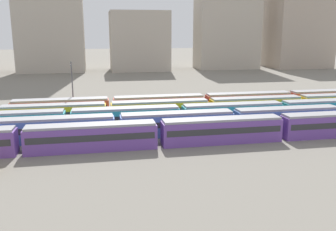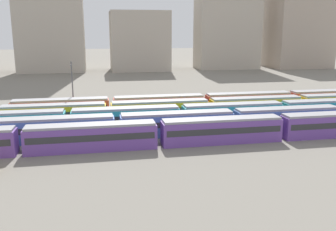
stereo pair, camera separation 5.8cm
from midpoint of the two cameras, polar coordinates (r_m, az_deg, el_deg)
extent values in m
plane|color=slate|center=(63.08, -16.99, -2.53)|extent=(600.00, 600.00, 0.00)
cube|color=#6B429E|center=(52.22, -11.74, -3.47)|extent=(18.00, 3.00, 3.40)
cube|color=#2D2D33|center=(52.10, -11.76, -3.03)|extent=(17.20, 3.06, 0.90)
cube|color=#939399|center=(51.73, -11.83, -1.47)|extent=(17.60, 2.70, 0.35)
cube|color=#6B429E|center=(55.15, 8.30, -2.45)|extent=(18.00, 3.00, 3.40)
cube|color=#2D2D33|center=(55.04, 8.31, -2.04)|extent=(17.20, 3.06, 0.90)
cube|color=#939399|center=(54.69, 8.36, -0.55)|extent=(17.60, 2.70, 0.35)
cube|color=#6B429E|center=(63.80, 24.56, -1.40)|extent=(18.00, 3.00, 3.40)
cube|color=#2D2D33|center=(63.71, 24.59, -1.04)|extent=(17.20, 3.06, 0.90)
cube|color=#4C70BC|center=(57.62, -17.31, -2.24)|extent=(18.00, 3.00, 3.40)
cube|color=#2D2D33|center=(57.51, -17.33, -1.85)|extent=(17.20, 3.06, 0.90)
cube|color=#939399|center=(57.17, -17.43, -0.43)|extent=(17.60, 2.70, 0.35)
cube|color=#4C70BC|center=(58.49, 1.40, -1.42)|extent=(18.00, 3.00, 3.40)
cube|color=#2D2D33|center=(58.39, 1.41, -1.04)|extent=(17.20, 3.06, 0.90)
cube|color=#939399|center=(58.06, 1.41, 0.37)|extent=(17.60, 2.70, 0.35)
cube|color=#4C70BC|center=(65.10, 17.88, -0.57)|extent=(18.00, 3.00, 3.40)
cube|color=#2D2D33|center=(65.01, 17.91, -0.22)|extent=(17.20, 3.06, 0.90)
cube|color=#939399|center=(64.70, 18.00, 1.04)|extent=(17.60, 2.70, 0.35)
cube|color=teal|center=(63.91, -23.67, -1.29)|extent=(18.00, 3.00, 3.40)
cube|color=#2D2D33|center=(63.82, -23.70, -0.93)|extent=(17.20, 3.06, 0.90)
cube|color=#939399|center=(63.52, -23.82, 0.35)|extent=(17.60, 2.70, 0.35)
cube|color=teal|center=(62.42, -6.53, -0.58)|extent=(18.00, 3.00, 3.40)
cube|color=#2D2D33|center=(62.33, -6.54, -0.22)|extent=(17.20, 3.06, 0.90)
cube|color=#939399|center=(62.01, -6.57, 1.10)|extent=(17.60, 2.70, 0.35)
cube|color=teal|center=(66.50, 9.92, 0.14)|extent=(18.00, 3.00, 3.40)
cube|color=#2D2D33|center=(66.41, 9.94, 0.49)|extent=(17.20, 3.06, 0.90)
cube|color=#939399|center=(66.12, 9.99, 1.73)|extent=(17.60, 2.70, 0.35)
cube|color=teal|center=(75.25, 23.51, 0.74)|extent=(18.00, 3.00, 3.40)
cube|color=#2D2D33|center=(75.17, 23.54, 1.04)|extent=(17.20, 3.06, 0.90)
cube|color=#939399|center=(74.91, 23.64, 2.14)|extent=(17.60, 2.70, 0.35)
cube|color=yellow|center=(67.77, -17.23, -0.01)|extent=(18.00, 3.00, 3.40)
cube|color=#2D2D33|center=(67.69, -17.25, 0.33)|extent=(17.20, 3.06, 0.90)
cube|color=#939399|center=(67.40, -17.33, 1.54)|extent=(17.60, 2.70, 0.35)
cube|color=yellow|center=(68.25, -1.27, 0.66)|extent=(18.00, 3.00, 3.40)
cube|color=#2D2D33|center=(68.16, -1.27, 1.00)|extent=(17.20, 3.06, 0.90)
cube|color=#939399|center=(67.87, -1.28, 2.21)|extent=(17.60, 2.70, 0.35)
cube|color=yellow|center=(73.73, 13.37, 1.24)|extent=(18.00, 3.00, 3.40)
cube|color=#2D2D33|center=(73.65, 13.38, 1.55)|extent=(17.20, 3.06, 0.90)
cube|color=#939399|center=(73.39, 13.44, 2.67)|extent=(17.60, 2.70, 0.35)
cube|color=#BC4C38|center=(72.76, -16.27, 0.91)|extent=(18.00, 3.00, 3.40)
cube|color=#2D2D33|center=(72.68, -16.29, 1.23)|extent=(17.20, 3.06, 0.90)
cube|color=#939399|center=(72.41, -16.36, 2.36)|extent=(17.60, 2.70, 0.35)
cube|color=#BC4C38|center=(73.38, -1.43, 1.53)|extent=(18.00, 3.00, 3.40)
cube|color=#2D2D33|center=(73.30, -1.43, 1.84)|extent=(17.20, 3.06, 0.90)
cube|color=#939399|center=(73.03, -1.43, 2.97)|extent=(17.60, 2.70, 0.35)
cube|color=#BC4C38|center=(78.67, 12.29, 2.01)|extent=(18.00, 3.00, 3.40)
cube|color=#2D2D33|center=(78.60, 12.30, 2.30)|extent=(17.20, 3.06, 0.90)
cube|color=#939399|center=(78.35, 12.35, 3.36)|extent=(17.60, 2.70, 0.35)
cube|color=#BC4C38|center=(87.80, 23.72, 2.32)|extent=(18.00, 3.00, 3.40)
cube|color=#2D2D33|center=(87.73, 23.75, 2.59)|extent=(17.20, 3.06, 0.90)
cube|color=#939399|center=(87.51, 23.83, 3.53)|extent=(17.60, 2.70, 0.35)
cylinder|color=#4C4C51|center=(74.84, -14.60, 4.09)|extent=(0.24, 0.24, 10.48)
cube|color=#47474C|center=(74.30, -14.80, 7.63)|extent=(0.16, 3.20, 0.16)
cube|color=#B2A899|center=(158.48, -18.09, 16.38)|extent=(26.23, 13.82, 54.88)
cube|color=#B2A899|center=(158.14, -4.52, 11.42)|extent=(23.97, 19.24, 24.33)
cube|color=#B2A899|center=(166.96, 9.13, 13.72)|extent=(26.77, 14.11, 37.93)
cube|color=#A89989|center=(181.17, 19.45, 12.74)|extent=(26.14, 21.53, 35.73)
camera|label=1|loc=(0.03, -90.03, -0.01)|focal=39.33mm
camera|label=2|loc=(0.03, 89.97, 0.01)|focal=39.33mm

